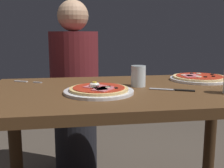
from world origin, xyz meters
The scene contains 7 objects.
dining_table centered at (0.00, 0.00, 0.61)m, with size 1.27×0.74×0.72m.
pizza_foreground centered at (-0.15, -0.07, 0.74)m, with size 0.29×0.29×0.05m.
pizza_across_left centered at (0.41, 0.16, 0.73)m, with size 0.30×0.30×0.03m.
water_glass_far centered at (0.05, 0.05, 0.77)m, with size 0.07×0.07×0.10m.
fork centered at (-0.49, 0.25, 0.73)m, with size 0.15×0.08×0.00m.
knife centered at (0.18, -0.07, 0.73)m, with size 0.18×0.10×0.01m.
diner_person centered at (-0.24, 0.64, 0.56)m, with size 0.32×0.32×1.18m.
Camera 1 is at (-0.27, -1.19, 0.97)m, focal length 44.13 mm.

